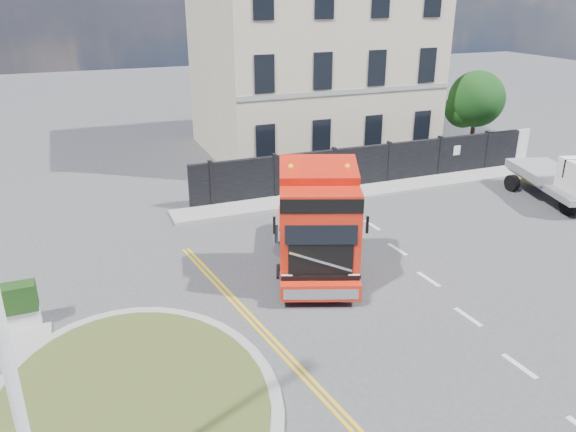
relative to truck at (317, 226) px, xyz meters
name	(u,v)px	position (x,y,z in m)	size (l,w,h in m)	color
ground	(344,290)	(0.37, -1.36, -1.74)	(120.00, 120.00, 0.00)	#424244
traffic_island	(133,401)	(-6.63, -4.36, -1.66)	(6.80, 6.80, 0.17)	gray
hoarding_fence	(380,164)	(6.92, 7.64, -0.74)	(18.80, 0.25, 2.00)	black
georgian_building	(310,51)	(6.37, 15.14, 4.03)	(12.30, 10.30, 12.80)	beige
tree	(473,101)	(14.75, 10.74, 1.30)	(3.20, 3.20, 4.80)	#382619
pavement_far	(379,189)	(6.37, 6.74, -1.68)	(20.00, 1.60, 0.12)	gray
truck	(317,226)	(0.00, 0.00, 0.00)	(4.57, 6.93, 3.89)	black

